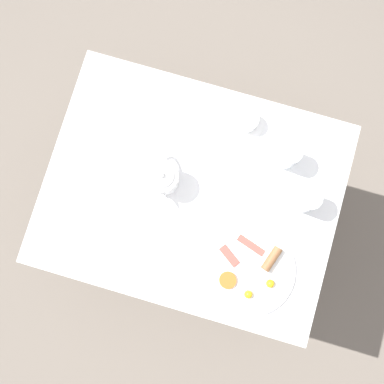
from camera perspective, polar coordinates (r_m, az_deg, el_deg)
ground_plane at (r=2.33m, az=0.00°, el=-2.48°), size 8.00×8.00×0.00m
table at (r=1.66m, az=0.00°, el=-0.47°), size 0.80×1.03×0.76m
breakfast_plate at (r=1.57m, az=7.41°, el=-9.77°), size 0.32×0.32×0.04m
teapot_near at (r=1.54m, az=-3.72°, el=1.83°), size 0.19×0.11×0.13m
teacup_with_saucer_left at (r=1.62m, az=6.95°, el=8.96°), size 0.14×0.14×0.06m
water_glass_tall at (r=1.57m, az=14.33°, el=-0.95°), size 0.08×0.08×0.12m
water_glass_short at (r=1.58m, az=12.05°, el=4.58°), size 0.08×0.08×0.12m
napkin_folded at (r=1.59m, az=5.49°, el=0.89°), size 0.15×0.19×0.01m
fork_by_plate at (r=1.65m, az=-5.57°, el=10.65°), size 0.17×0.05×0.00m
knife_by_plate at (r=1.63m, az=-14.61°, el=-1.34°), size 0.18×0.12×0.00m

